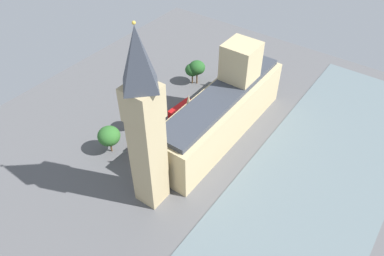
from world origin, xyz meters
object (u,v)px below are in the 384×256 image
at_px(plane_tree_kerbside, 197,68).
at_px(pedestrian_under_trees, 211,110).
at_px(parliament_building, 224,108).
at_px(double_decker_bus_leading, 180,110).
at_px(plane_tree_far_end, 109,136).
at_px(car_blue_by_river_gate, 216,92).
at_px(street_lamp_slot_10, 149,111).
at_px(clock_tower, 145,123).
at_px(plane_tree_corner, 192,70).
at_px(car_white_opposite_hall, 200,105).
at_px(street_lamp_near_tower, 140,117).
at_px(double_decker_bus_trailing, 149,140).
at_px(plane_tree_midblock, 135,114).

bearing_deg(plane_tree_kerbside, pedestrian_under_trees, 140.84).
height_order(parliament_building, pedestrian_under_trees, parliament_building).
relative_size(double_decker_bus_leading, plane_tree_far_end, 1.12).
bearing_deg(plane_tree_kerbside, car_blue_by_river_gate, 170.47).
xyz_separation_m(parliament_building, street_lamp_slot_10, (23.47, 10.84, -5.27)).
bearing_deg(clock_tower, parliament_building, -91.58).
relative_size(plane_tree_far_end, plane_tree_corner, 1.11).
xyz_separation_m(clock_tower, car_white_opposite_hall, (12.64, -41.34, -26.68)).
bearing_deg(plane_tree_corner, clock_tower, 114.52).
bearing_deg(pedestrian_under_trees, parliament_building, 168.61).
height_order(pedestrian_under_trees, street_lamp_near_tower, street_lamp_near_tower).
bearing_deg(car_white_opposite_hall, clock_tower, 110.90).
bearing_deg(plane_tree_kerbside, clock_tower, 112.75).
distance_m(double_decker_bus_trailing, street_lamp_near_tower, 10.48).
distance_m(clock_tower, car_blue_by_river_gate, 59.37).
bearing_deg(pedestrian_under_trees, street_lamp_slot_10, 71.83).
height_order(plane_tree_kerbside, plane_tree_midblock, plane_tree_kerbside).
relative_size(double_decker_bus_trailing, plane_tree_far_end, 1.11).
distance_m(car_blue_by_river_gate, double_decker_bus_leading, 18.77).
relative_size(double_decker_bus_leading, double_decker_bus_trailing, 1.01).
distance_m(street_lamp_near_tower, street_lamp_slot_10, 4.02).
height_order(car_white_opposite_hall, double_decker_bus_leading, double_decker_bus_leading).
bearing_deg(plane_tree_midblock, double_decker_bus_trailing, 156.72).
bearing_deg(pedestrian_under_trees, double_decker_bus_trailing, 99.44).
relative_size(car_blue_by_river_gate, plane_tree_kerbside, 0.49).
height_order(clock_tower, double_decker_bus_trailing, clock_tower).
height_order(clock_tower, plane_tree_kerbside, clock_tower).
relative_size(clock_tower, plane_tree_kerbside, 5.36).
bearing_deg(double_decker_bus_trailing, plane_tree_kerbside, -76.37).
xyz_separation_m(car_white_opposite_hall, street_lamp_near_tower, (10.13, 20.64, 3.14)).
distance_m(plane_tree_far_end, street_lamp_near_tower, 14.82).
height_order(parliament_building, plane_tree_midblock, parliament_building).
bearing_deg(car_blue_by_river_gate, double_decker_bus_trailing, 92.32).
bearing_deg(street_lamp_near_tower, car_white_opposite_hall, -116.14).
bearing_deg(car_white_opposite_hall, plane_tree_kerbside, -46.96).
height_order(car_blue_by_river_gate, plane_tree_midblock, plane_tree_midblock).
relative_size(clock_tower, plane_tree_far_end, 5.58).
relative_size(double_decker_bus_trailing, plane_tree_midblock, 1.18).
distance_m(double_decker_bus_trailing, plane_tree_kerbside, 39.53).
distance_m(clock_tower, pedestrian_under_trees, 50.13).
distance_m(double_decker_bus_leading, pedestrian_under_trees, 11.28).
xyz_separation_m(car_white_opposite_hall, double_decker_bus_trailing, (1.56, 26.51, 1.75)).
relative_size(car_white_opposite_hall, double_decker_bus_trailing, 0.42).
height_order(plane_tree_far_end, plane_tree_midblock, plane_tree_far_end).
distance_m(parliament_building, plane_tree_corner, 30.05).
distance_m(clock_tower, double_decker_bus_trailing, 32.30).
xyz_separation_m(car_white_opposite_hall, plane_tree_far_end, (9.86, 35.25, 5.62)).
bearing_deg(car_blue_by_river_gate, street_lamp_slot_10, 74.53).
xyz_separation_m(double_decker_bus_trailing, plane_tree_midblock, (8.95, -3.85, 3.99)).
bearing_deg(parliament_building, plane_tree_midblock, 34.95).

